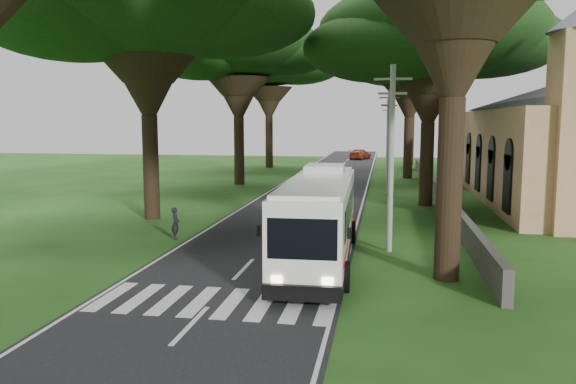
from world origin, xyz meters
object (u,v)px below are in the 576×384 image
(pole_mid, at_px, (388,140))
(distant_car_a, at_px, (321,173))
(pole_near, at_px, (391,156))
(pedestrian, at_px, (176,223))
(pole_far, at_px, (387,134))
(distant_car_c, at_px, (360,154))
(coach_bus, at_px, (319,217))

(pole_mid, distance_m, distant_car_a, 11.62)
(pole_near, xyz_separation_m, pedestrian, (-10.07, 0.80, -3.40))
(pole_far, relative_size, distant_car_c, 1.60)
(distant_car_a, distance_m, pedestrian, 28.54)
(pole_near, distance_m, distant_car_a, 29.98)
(distant_car_c, distance_m, pedestrian, 57.96)
(pole_mid, bearing_deg, coach_bus, -97.16)
(pole_far, height_order, pedestrian, pole_far)
(pole_near, height_order, pole_mid, same)
(coach_bus, height_order, pedestrian, coach_bus)
(pedestrian, bearing_deg, pole_mid, -45.96)
(distant_car_a, bearing_deg, pedestrian, 66.90)
(pole_mid, height_order, distant_car_a, pole_mid)
(pole_far, bearing_deg, coach_bus, -93.79)
(pole_near, distance_m, distant_car_c, 58.65)
(coach_bus, xyz_separation_m, distant_car_a, (-3.50, 31.39, -1.22))
(pole_near, relative_size, distant_car_c, 1.60)
(pole_near, height_order, coach_bus, pole_near)
(pole_mid, bearing_deg, pole_far, 90.00)
(pole_near, height_order, pedestrian, pole_near)
(pole_mid, relative_size, coach_bus, 0.69)
(distant_car_c, bearing_deg, pedestrian, 100.10)
(coach_bus, xyz_separation_m, distant_car_c, (-1.00, 60.73, -1.08))
(pole_mid, height_order, coach_bus, pole_mid)
(distant_car_c, bearing_deg, pole_near, 110.04)
(pole_near, distance_m, pole_far, 40.00)
(pole_far, distance_m, distant_car_a, 13.09)
(pole_far, distance_m, distant_car_c, 19.12)
(pedestrian, bearing_deg, coach_bus, -131.39)
(pole_far, xyz_separation_m, pedestrian, (-10.07, -39.20, -3.40))
(pole_mid, height_order, distant_car_c, pole_mid)
(pole_near, bearing_deg, pole_far, 90.00)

